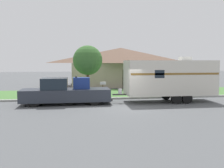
{
  "coord_description": "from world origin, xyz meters",
  "views": [
    {
      "loc": [
        -3.3,
        -15.96,
        3.03
      ],
      "look_at": [
        -0.65,
        1.88,
        1.4
      ],
      "focal_mm": 40.0,
      "sensor_mm": 36.0,
      "label": 1
    }
  ],
  "objects": [
    {
      "name": "pickup_truck",
      "position": [
        -4.03,
        1.88,
        0.84
      ],
      "size": [
        6.32,
        1.94,
        2.01
      ],
      "color": "black",
      "rests_on": "ground_plane"
    },
    {
      "name": "house_across_street",
      "position": [
        2.58,
        15.94,
        2.49
      ],
      "size": [
        13.48,
        8.56,
        4.8
      ],
      "color": "gray",
      "rests_on": "ground_plane"
    },
    {
      "name": "tree_in_yard",
      "position": [
        -2.21,
        5.41,
        3.12
      ],
      "size": [
        2.51,
        2.51,
        4.39
      ],
      "color": "brown",
      "rests_on": "ground_plane"
    },
    {
      "name": "lawn_strip",
      "position": [
        0.0,
        7.4,
        0.01
      ],
      "size": [
        80.0,
        7.0,
        0.03
      ],
      "color": "#477538",
      "rests_on": "ground_plane"
    },
    {
      "name": "mailbox",
      "position": [
        -0.99,
        4.75,
        1.02
      ],
      "size": [
        0.48,
        0.2,
        1.33
      ],
      "color": "brown",
      "rests_on": "ground_plane"
    },
    {
      "name": "ground_plane",
      "position": [
        0.0,
        0.0,
        0.0
      ],
      "size": [
        120.0,
        120.0,
        0.0
      ],
      "primitive_type": "plane",
      "color": "#515456"
    },
    {
      "name": "curb_strip",
      "position": [
        0.0,
        3.75,
        0.07
      ],
      "size": [
        80.0,
        0.3,
        0.14
      ],
      "color": "#999993",
      "rests_on": "ground_plane"
    },
    {
      "name": "travel_trailer",
      "position": [
        3.74,
        1.88,
        1.83
      ],
      "size": [
        7.67,
        2.35,
        3.39
      ],
      "color": "black",
      "rests_on": "ground_plane"
    }
  ]
}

